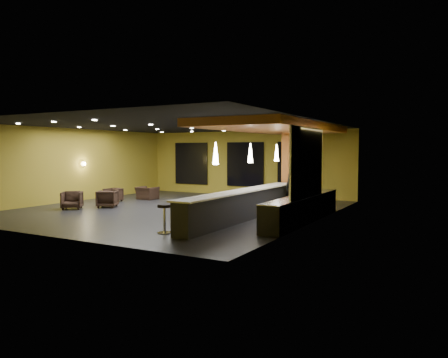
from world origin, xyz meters
The scene contains 35 objects.
floor centered at (0.00, 0.00, -0.05)m, with size 12.00×13.00×0.10m, color black.
ceiling centered at (0.00, 0.00, 3.55)m, with size 12.00×13.00×0.10m, color black.
wall_back centered at (0.00, 6.55, 1.75)m, with size 12.00×0.10×3.50m, color olive.
wall_front centered at (0.00, -6.55, 1.75)m, with size 12.00×0.10×3.50m, color olive.
wall_left centered at (-6.05, 0.00, 1.75)m, with size 0.10×13.00×3.50m, color olive.
wall_right centered at (6.05, 0.00, 1.75)m, with size 0.10×13.00×3.50m, color olive.
wood_soffit centered at (4.00, 1.00, 3.36)m, with size 3.60×8.00×0.28m, color #98582C.
window_left centered at (-3.50, 6.44, 1.70)m, with size 2.20×0.06×2.40m, color black.
window_center centered at (0.00, 6.44, 1.70)m, with size 2.20×0.06×2.40m, color black.
window_right centered at (3.00, 6.44, 1.70)m, with size 2.20×0.06×2.40m, color black.
tile_backsplash centered at (5.96, -1.00, 2.00)m, with size 0.06×3.20×2.40m, color white.
bar_counter centered at (3.65, -1.00, 0.50)m, with size 0.60×8.00×1.00m, color black.
bar_top centered at (3.65, -1.00, 1.02)m, with size 0.78×8.10×0.05m, color white.
prep_counter centered at (5.65, -0.50, 0.43)m, with size 0.70×6.00×0.86m, color black.
prep_top centered at (5.65, -0.50, 0.89)m, with size 0.72×6.00×0.03m, color silver.
wall_shelf_lower centered at (5.82, -1.20, 1.60)m, with size 0.30×1.50×0.03m, color silver.
wall_shelf_upper centered at (5.82, -1.20, 2.05)m, with size 0.30×1.50×0.03m, color silver.
column centered at (3.65, 3.60, 1.75)m, with size 0.60×0.60×3.50m, color #975421.
wall_sconce centered at (-5.88, 0.50, 1.80)m, with size 0.22×0.22×0.22m, color #FFE5B2.
pendant_0 centered at (3.65, -3.00, 2.35)m, with size 0.20×0.20×0.70m, color white.
pendant_1 centered at (3.65, -0.50, 2.35)m, with size 0.20×0.20×0.70m, color white.
pendant_2 centered at (3.65, 2.00, 2.35)m, with size 0.20×0.20×0.70m, color white.
staff_a centered at (4.43, 1.96, 0.94)m, with size 0.69×0.45×1.89m, color black.
staff_b centered at (5.04, 2.11, 0.89)m, with size 0.87×0.68×1.79m, color black.
staff_c centered at (5.25, 1.99, 0.79)m, with size 0.77×0.50×1.57m, color black.
armchair_a centered at (-3.86, -2.05, 0.37)m, with size 0.79×0.82×0.74m, color black.
armchair_b centered at (-2.96, -0.92, 0.37)m, with size 0.79×0.81×0.74m, color black.
armchair_c centered at (-4.24, 0.78, 0.33)m, with size 0.70×0.72×0.65m, color black.
armchair_d centered at (-3.45, 2.35, 0.31)m, with size 0.96×0.84×0.62m, color black.
bar_stool_0 centered at (2.79, -4.52, 0.55)m, with size 0.43×0.43×0.86m.
bar_stool_1 centered at (2.79, -3.15, 0.47)m, with size 0.37×0.37×0.73m.
bar_stool_2 centered at (2.72, -1.61, 0.49)m, with size 0.38×0.38×0.76m.
bar_stool_3 centered at (2.81, -0.21, 0.50)m, with size 0.40×0.40×0.78m.
bar_stool_4 centered at (2.92, 1.06, 0.54)m, with size 0.43×0.43×0.85m.
bar_stool_5 centered at (2.90, 2.35, 0.53)m, with size 0.42×0.42×0.82m.
Camera 1 is at (10.52, -14.80, 2.44)m, focal length 35.00 mm.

